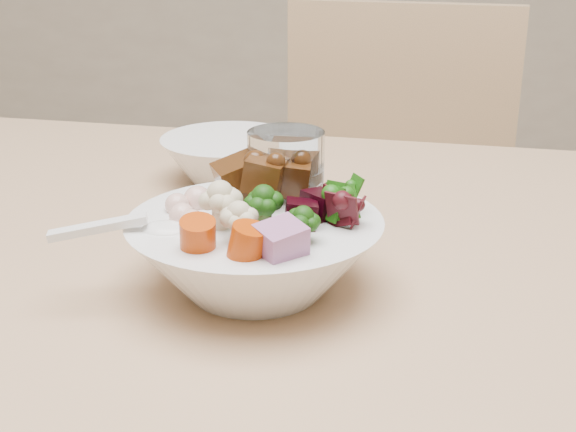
{
  "coord_description": "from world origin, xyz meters",
  "views": [
    {
      "loc": [
        0.03,
        -0.62,
        1.07
      ],
      "look_at": [
        -0.03,
        -0.0,
        0.84
      ],
      "focal_mm": 50.0,
      "sensor_mm": 36.0,
      "label": 1
    }
  ],
  "objects_px": {
    "water_glass": "(286,200)",
    "food_bowl": "(257,249)",
    "side_bowl": "(230,160)",
    "dining_table": "(504,377)",
    "chair_far": "(386,238)"
  },
  "relations": [
    {
      "from": "water_glass",
      "to": "food_bowl",
      "type": "bearing_deg",
      "value": -103.1
    },
    {
      "from": "water_glass",
      "to": "side_bowl",
      "type": "xyz_separation_m",
      "value": [
        -0.09,
        0.21,
        -0.03
      ]
    },
    {
      "from": "dining_table",
      "to": "water_glass",
      "type": "xyz_separation_m",
      "value": [
        -0.2,
        0.07,
        0.13
      ]
    },
    {
      "from": "side_bowl",
      "to": "water_glass",
      "type": "bearing_deg",
      "value": -67.16
    },
    {
      "from": "chair_far",
      "to": "side_bowl",
      "type": "xyz_separation_m",
      "value": [
        -0.2,
        -0.46,
        0.28
      ]
    },
    {
      "from": "side_bowl",
      "to": "chair_far",
      "type": "bearing_deg",
      "value": 66.36
    },
    {
      "from": "water_glass",
      "to": "side_bowl",
      "type": "relative_size",
      "value": 0.74
    },
    {
      "from": "side_bowl",
      "to": "food_bowl",
      "type": "bearing_deg",
      "value": -75.82
    },
    {
      "from": "dining_table",
      "to": "side_bowl",
      "type": "bearing_deg",
      "value": 143.04
    },
    {
      "from": "dining_table",
      "to": "side_bowl",
      "type": "height_order",
      "value": "side_bowl"
    },
    {
      "from": "food_bowl",
      "to": "water_glass",
      "type": "relative_size",
      "value": 1.8
    },
    {
      "from": "food_bowl",
      "to": "dining_table",
      "type": "bearing_deg",
      "value": 1.81
    },
    {
      "from": "water_glass",
      "to": "side_bowl",
      "type": "height_order",
      "value": "water_glass"
    },
    {
      "from": "chair_far",
      "to": "food_bowl",
      "type": "xyz_separation_m",
      "value": [
        -0.13,
        -0.74,
        0.29
      ]
    },
    {
      "from": "food_bowl",
      "to": "water_glass",
      "type": "distance_m",
      "value": 0.08
    }
  ]
}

